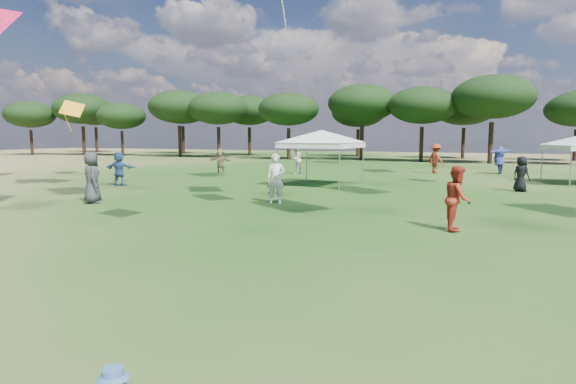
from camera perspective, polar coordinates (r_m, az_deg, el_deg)
name	(u,v)px	position (r m, az deg, el deg)	size (l,w,h in m)	color
tree_line	(481,103)	(48.51, 21.95, 9.80)	(108.78, 17.63, 7.77)	black
tent_left	(322,133)	(23.47, 4.02, 7.04)	(6.69, 6.69, 3.00)	gray
festival_crowd	(396,166)	(25.17, 12.72, 3.03)	(29.35, 21.68, 1.91)	navy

